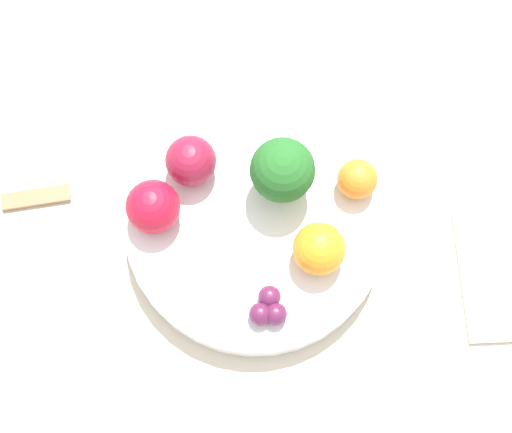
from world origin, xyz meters
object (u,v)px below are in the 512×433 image
object	(u,v)px
bowl	(256,225)
grape_cluster	(268,308)
spoon	(36,198)
apple_red	(153,207)
apple_green	(191,161)
orange_front	(357,179)
broccoli	(282,170)
orange_back	(319,249)

from	to	relation	value
bowl	grape_cluster	xyz separation A→B (m)	(0.03, 0.07, 0.03)
spoon	grape_cluster	bearing A→B (deg)	123.30
spoon	apple_red	bearing A→B (deg)	138.01
bowl	apple_green	world-z (taller)	apple_green
apple_red	spoon	distance (m)	0.13
bowl	apple_green	size ratio (longest dim) A/B	5.16
orange_front	bowl	bearing A→B (deg)	-9.80
broccoli	orange_back	xyz separation A→B (m)	(0.00, 0.07, -0.02)
broccoli	apple_green	distance (m)	0.08
broccoli	orange_back	distance (m)	0.07
broccoli	apple_red	world-z (taller)	broccoli
orange_front	apple_red	bearing A→B (deg)	-20.78
bowl	apple_red	xyz separation A→B (m)	(0.07, -0.05, 0.04)
broccoli	grape_cluster	size ratio (longest dim) A/B	2.00
broccoli	spoon	size ratio (longest dim) A/B	1.06
apple_green	grape_cluster	world-z (taller)	apple_green
orange_back	orange_front	bearing A→B (deg)	-148.44
bowl	orange_front	distance (m)	0.10
bowl	apple_green	xyz separation A→B (m)	(0.03, -0.07, 0.04)
orange_back	apple_green	bearing A→B (deg)	-65.38
apple_green	apple_red	bearing A→B (deg)	24.25
apple_green	grape_cluster	size ratio (longest dim) A/B	1.31
broccoli	apple_green	world-z (taller)	broccoli
bowl	broccoli	xyz separation A→B (m)	(-0.03, -0.02, 0.06)
orange_back	bowl	bearing A→B (deg)	-60.95
bowl	spoon	size ratio (longest dim) A/B	3.58
bowl	apple_red	bearing A→B (deg)	-32.52
apple_green	spoon	size ratio (longest dim) A/B	0.69
apple_green	orange_front	bearing A→B (deg)	144.47
bowl	orange_front	xyz separation A→B (m)	(-0.09, 0.02, 0.03)
apple_red	grape_cluster	distance (m)	0.13
apple_red	orange_front	xyz separation A→B (m)	(-0.17, 0.06, -0.01)
bowl	orange_front	bearing A→B (deg)	170.20
grape_cluster	bowl	bearing A→B (deg)	-112.15
broccoli	spoon	xyz separation A→B (m)	(0.20, -0.11, -0.07)
grape_cluster	spoon	bearing A→B (deg)	-56.70
bowl	spoon	distance (m)	0.21
apple_red	orange_front	bearing A→B (deg)	159.22
apple_red	orange_back	bearing A→B (deg)	135.76
orange_back	spoon	world-z (taller)	orange_back
apple_green	spoon	distance (m)	0.16
bowl	spoon	world-z (taller)	bowl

